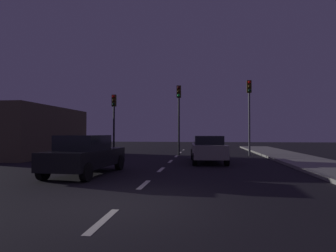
{
  "coord_description": "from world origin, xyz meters",
  "views": [
    {
      "loc": [
        1.85,
        -6.44,
        1.63
      ],
      "look_at": [
        -0.68,
        14.69,
        2.15
      ],
      "focal_mm": 31.06,
      "sensor_mm": 36.0,
      "label": 1
    }
  ],
  "objects_px": {
    "traffic_signal_center": "(179,107)",
    "traffic_signal_right": "(249,103)",
    "traffic_signal_left": "(114,112)",
    "car_stopped_ahead": "(208,149)",
    "car_adjacent_lane": "(85,155)"
  },
  "relations": [
    {
      "from": "traffic_signal_left",
      "to": "car_adjacent_lane",
      "type": "relative_size",
      "value": 1.04
    },
    {
      "from": "traffic_signal_left",
      "to": "traffic_signal_center",
      "type": "relative_size",
      "value": 0.88
    },
    {
      "from": "traffic_signal_left",
      "to": "car_stopped_ahead",
      "type": "height_order",
      "value": "traffic_signal_left"
    },
    {
      "from": "traffic_signal_left",
      "to": "car_stopped_ahead",
      "type": "bearing_deg",
      "value": -36.85
    },
    {
      "from": "traffic_signal_center",
      "to": "traffic_signal_left",
      "type": "bearing_deg",
      "value": -179.99
    },
    {
      "from": "traffic_signal_left",
      "to": "car_stopped_ahead",
      "type": "relative_size",
      "value": 1.01
    },
    {
      "from": "traffic_signal_right",
      "to": "traffic_signal_left",
      "type": "bearing_deg",
      "value": -179.99
    },
    {
      "from": "traffic_signal_left",
      "to": "traffic_signal_right",
      "type": "bearing_deg",
      "value": 0.01
    },
    {
      "from": "car_stopped_ahead",
      "to": "traffic_signal_center",
      "type": "bearing_deg",
      "value": 111.19
    },
    {
      "from": "car_stopped_ahead",
      "to": "car_adjacent_lane",
      "type": "relative_size",
      "value": 1.03
    },
    {
      "from": "traffic_signal_right",
      "to": "car_stopped_ahead",
      "type": "height_order",
      "value": "traffic_signal_right"
    },
    {
      "from": "car_adjacent_lane",
      "to": "car_stopped_ahead",
      "type": "bearing_deg",
      "value": 47.67
    },
    {
      "from": "traffic_signal_right",
      "to": "car_adjacent_lane",
      "type": "xyz_separation_m",
      "value": [
        -7.94,
        -10.62,
        -3.01
      ]
    },
    {
      "from": "traffic_signal_center",
      "to": "traffic_signal_right",
      "type": "xyz_separation_m",
      "value": [
        5.13,
        0.0,
        0.18
      ]
    },
    {
      "from": "car_stopped_ahead",
      "to": "car_adjacent_lane",
      "type": "xyz_separation_m",
      "value": [
        -4.86,
        -5.33,
        0.02
      ]
    }
  ]
}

